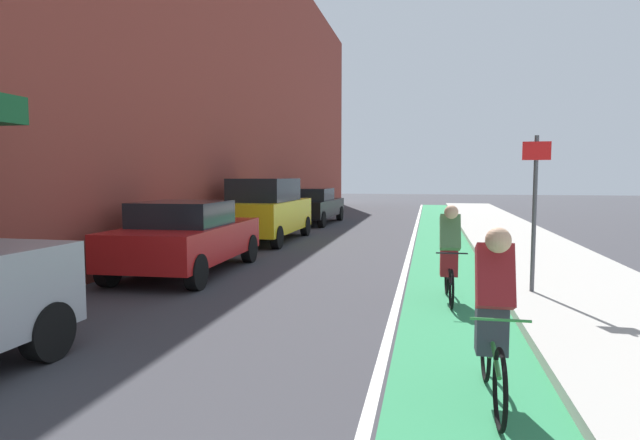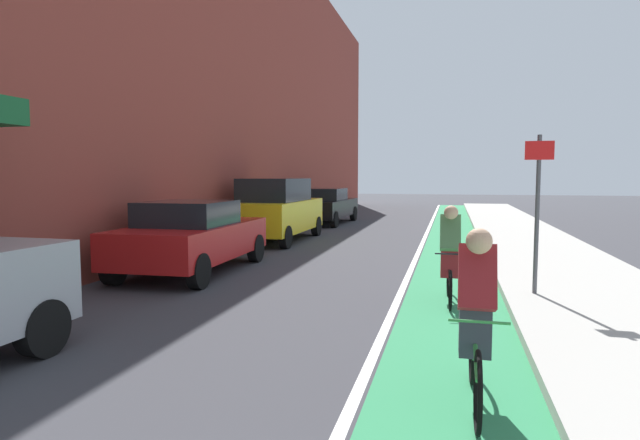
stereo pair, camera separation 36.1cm
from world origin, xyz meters
name	(u,v)px [view 2 (the right image)]	position (x,y,z in m)	size (l,w,h in m)	color
ground_plane	(357,244)	(0.00, 16.64, 0.00)	(90.82, 90.82, 0.00)	#38383D
bike_lane_paint	(452,239)	(2.83, 18.64, 0.00)	(1.60, 41.28, 0.00)	#2D8451
lane_divider_stripe	(425,238)	(1.93, 18.64, 0.00)	(0.12, 41.28, 0.00)	white
sidewalk_right	(526,239)	(5.09, 18.64, 0.07)	(2.92, 41.28, 0.14)	#A8A59E
building_facade_left	(217,71)	(-5.43, 18.62, 5.80)	(4.15, 41.28, 11.62)	brown
parked_sedan_red	(192,236)	(-2.58, 11.10, 0.79)	(2.06, 4.29, 1.53)	red
parked_suv_yellow_cab	(277,209)	(-2.58, 16.72, 1.02)	(1.88, 4.53, 1.98)	yellow
parked_sedan_black	(324,205)	(-2.58, 23.11, 0.79)	(2.17, 4.70, 1.53)	black
cyclist_lead	(476,312)	(2.99, 5.78, 0.85)	(0.48, 1.72, 1.61)	black
cyclist_mid	(450,253)	(2.75, 9.67, 0.80)	(0.48, 1.67, 1.59)	black
street_sign_post	(538,200)	(4.11, 10.07, 1.67)	(0.44, 0.07, 2.57)	#4C4C51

